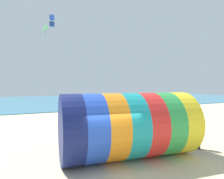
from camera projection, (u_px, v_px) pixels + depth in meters
name	position (u px, v px, depth m)	size (l,w,h in m)	color
ground_plane	(107.00, 165.00, 9.30)	(120.00, 120.00, 0.00)	beige
sea	(39.00, 101.00, 44.94)	(120.00, 40.00, 0.10)	teal
giant_inflatable_tube	(129.00, 125.00, 10.29)	(7.17, 4.03, 3.34)	navy
kite_handler	(198.00, 135.00, 11.71)	(0.34, 0.42, 1.63)	black
kite_blue_box	(52.00, 21.00, 18.65)	(0.49, 0.49, 1.10)	blue
kite_green_diamond	(45.00, 28.00, 23.17)	(0.64, 0.62, 1.23)	green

